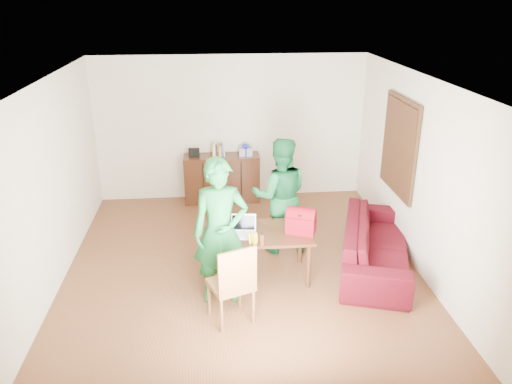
{
  "coord_description": "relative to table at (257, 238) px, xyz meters",
  "views": [
    {
      "loc": [
        -0.39,
        -6.34,
        3.74
      ],
      "look_at": [
        0.2,
        -0.09,
        1.2
      ],
      "focal_mm": 35.0,
      "sensor_mm": 36.0,
      "label": 1
    }
  ],
  "objects": [
    {
      "name": "chair",
      "position": [
        -0.41,
        -0.97,
        -0.3
      ],
      "size": [
        0.61,
        0.6,
        1.05
      ],
      "rotation": [
        0.0,
        0.0,
        0.37
      ],
      "color": "brown",
      "rests_on": "ground"
    },
    {
      "name": "bottle",
      "position": [
        0.02,
        -0.37,
        0.17
      ],
      "size": [
        0.07,
        0.07,
        0.17
      ],
      "primitive_type": "cylinder",
      "rotation": [
        0.0,
        0.0,
        0.24
      ],
      "color": "#542B13",
      "rests_on": "table"
    },
    {
      "name": "person_near",
      "position": [
        -0.51,
        -0.47,
        0.34
      ],
      "size": [
        0.71,
        0.48,
        1.91
      ],
      "primitive_type": "imported",
      "rotation": [
        0.0,
        0.0,
        0.03
      ],
      "color": "#16662B",
      "rests_on": "ground"
    },
    {
      "name": "laptop",
      "position": [
        -0.21,
        -0.09,
        0.13
      ],
      "size": [
        0.37,
        0.28,
        0.24
      ],
      "rotation": [
        0.0,
        0.0,
        -0.12
      ],
      "color": "white",
      "rests_on": "table"
    },
    {
      "name": "table",
      "position": [
        0.0,
        0.0,
        0.0
      ],
      "size": [
        1.48,
        0.84,
        0.69
      ],
      "rotation": [
        0.0,
        0.0,
        -0.01
      ],
      "color": "black",
      "rests_on": "ground"
    },
    {
      "name": "red_bag",
      "position": [
        0.58,
        -0.07,
        0.23
      ],
      "size": [
        0.44,
        0.35,
        0.29
      ],
      "primitive_type": "cube",
      "rotation": [
        0.0,
        0.0,
        -0.39
      ],
      "color": "maroon",
      "rests_on": "table"
    },
    {
      "name": "person_far",
      "position": [
        0.42,
        0.79,
        0.28
      ],
      "size": [
        0.89,
        0.71,
        1.78
      ],
      "primitive_type": "imported",
      "rotation": [
        0.0,
        0.0,
        3.1
      ],
      "color": "#145C2C",
      "rests_on": "ground"
    },
    {
      "name": "sofa",
      "position": [
        1.75,
        0.17,
        -0.27
      ],
      "size": [
        1.57,
        2.48,
        0.68
      ],
      "primitive_type": "imported",
      "rotation": [
        0.0,
        0.0,
        1.26
      ],
      "color": "#41080B",
      "rests_on": "ground"
    },
    {
      "name": "room",
      "position": [
        -0.19,
        0.42,
        0.7
      ],
      "size": [
        5.2,
        5.7,
        2.9
      ],
      "color": "#401D10",
      "rests_on": "ground"
    },
    {
      "name": "bananas",
      "position": [
        -0.09,
        -0.34,
        0.11
      ],
      "size": [
        0.19,
        0.14,
        0.06
      ],
      "primitive_type": null,
      "rotation": [
        0.0,
        0.0,
        0.22
      ],
      "color": "yellow",
      "rests_on": "table"
    }
  ]
}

